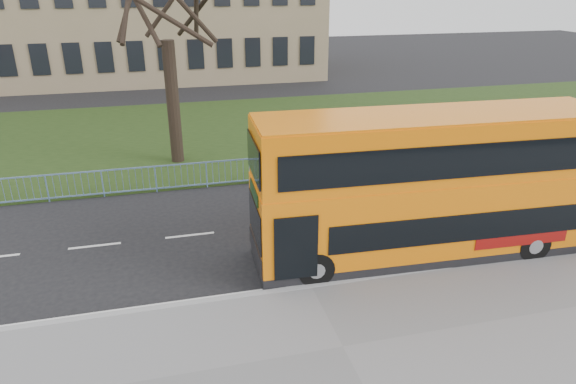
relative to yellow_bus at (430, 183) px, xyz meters
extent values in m
plane|color=black|center=(-3.94, 0.41, -2.33)|extent=(120.00, 120.00, 0.00)
cube|color=#969699|center=(-3.94, -1.14, -2.26)|extent=(80.00, 0.20, 0.14)
cube|color=#1E3312|center=(-3.94, 14.71, -2.29)|extent=(80.00, 15.40, 0.08)
cube|color=orange|center=(0.00, 0.01, -1.01)|extent=(10.48, 2.90, 1.93)
cube|color=orange|center=(0.00, 0.01, 0.12)|extent=(10.48, 2.90, 0.33)
cube|color=orange|center=(0.00, 0.01, 1.15)|extent=(10.43, 2.85, 1.73)
cube|color=black|center=(0.54, -1.26, -0.94)|extent=(8.01, 0.37, 0.84)
cube|color=black|center=(-0.05, -1.21, 1.07)|extent=(9.55, 0.44, 0.94)
cylinder|color=black|center=(-3.75, -0.95, -1.82)|extent=(1.04, 0.32, 1.03)
cylinder|color=black|center=(2.97, -1.23, -1.82)|extent=(1.04, 0.32, 1.03)
camera|label=1|loc=(-7.46, -12.57, 5.59)|focal=32.00mm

